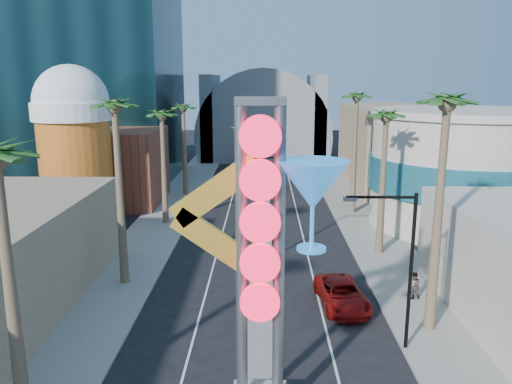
{
  "coord_description": "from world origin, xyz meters",
  "views": [
    {
      "loc": [
        0.13,
        -14.6,
        13.1
      ],
      "look_at": [
        -0.42,
        19.62,
        5.42
      ],
      "focal_mm": 35.0,
      "sensor_mm": 36.0,
      "label": 1
    }
  ],
  "objects": [
    {
      "name": "sidewalk_west",
      "position": [
        -9.5,
        35.0,
        0.07
      ],
      "size": [
        5.0,
        100.0,
        0.15
      ],
      "primitive_type": "cube",
      "color": "gray",
      "rests_on": "ground"
    },
    {
      "name": "sidewalk_east",
      "position": [
        9.5,
        35.0,
        0.07
      ],
      "size": [
        5.0,
        100.0,
        0.15
      ],
      "primitive_type": "cube",
      "color": "gray",
      "rests_on": "ground"
    },
    {
      "name": "median",
      "position": [
        0.0,
        38.0,
        0.07
      ],
      "size": [
        1.6,
        84.0,
        0.15
      ],
      "primitive_type": "cube",
      "color": "gray",
      "rests_on": "ground"
    },
    {
      "name": "brick_filler_west",
      "position": [
        -16.0,
        38.0,
        4.0
      ],
      "size": [
        10.0,
        10.0,
        8.0
      ],
      "primitive_type": "cube",
      "color": "brown",
      "rests_on": "ground"
    },
    {
      "name": "filler_east",
      "position": [
        16.0,
        48.0,
        5.0
      ],
      "size": [
        10.0,
        20.0,
        10.0
      ],
      "primitive_type": "cube",
      "color": "#907F5D",
      "rests_on": "ground"
    },
    {
      "name": "beer_mug",
      "position": [
        -17.0,
        30.0,
        7.84
      ],
      "size": [
        7.0,
        7.0,
        14.5
      ],
      "color": "#B25217",
      "rests_on": "ground"
    },
    {
      "name": "turquoise_building",
      "position": [
        18.0,
        30.0,
        5.25
      ],
      "size": [
        16.6,
        16.6,
        10.6
      ],
      "color": "#B6AD9A",
      "rests_on": "ground"
    },
    {
      "name": "canopy",
      "position": [
        0.0,
        72.0,
        4.31
      ],
      "size": [
        22.0,
        16.0,
        22.0
      ],
      "color": "slate",
      "rests_on": "ground"
    },
    {
      "name": "neon_sign",
      "position": [
        0.82,
        2.96,
        7.31
      ],
      "size": [
        6.53,
        2.6,
        12.55
      ],
      "color": "gray",
      "rests_on": "ground"
    },
    {
      "name": "streetlight_0",
      "position": [
        0.55,
        20.0,
        4.88
      ],
      "size": [
        3.79,
        0.25,
        8.0
      ],
      "color": "black",
      "rests_on": "ground"
    },
    {
      "name": "streetlight_1",
      "position": [
        -0.55,
        44.0,
        4.88
      ],
      "size": [
        3.79,
        0.25,
        8.0
      ],
      "color": "black",
      "rests_on": "ground"
    },
    {
      "name": "streetlight_2",
      "position": [
        6.72,
        8.0,
        4.83
      ],
      "size": [
        3.45,
        0.25,
        8.0
      ],
      "color": "black",
      "rests_on": "ground"
    },
    {
      "name": "palm_1",
      "position": [
        -9.0,
        16.0,
        10.82
      ],
      "size": [
        2.4,
        2.4,
        12.7
      ],
      "color": "brown",
      "rests_on": "ground"
    },
    {
      "name": "palm_2",
      "position": [
        -9.0,
        30.0,
        9.48
      ],
      "size": [
        2.4,
        2.4,
        11.2
      ],
      "color": "brown",
      "rests_on": "ground"
    },
    {
      "name": "palm_3",
      "position": [
        -9.0,
        42.0,
        9.48
      ],
      "size": [
        2.4,
        2.4,
        11.2
      ],
      "color": "brown",
      "rests_on": "ground"
    },
    {
      "name": "palm_5",
      "position": [
        9.0,
        10.0,
        11.27
      ],
      "size": [
        2.4,
        2.4,
        13.2
      ],
      "color": "brown",
      "rests_on": "ground"
    },
    {
      "name": "palm_6",
      "position": [
        9.0,
        22.0,
        9.93
      ],
      "size": [
        2.4,
        2.4,
        11.7
      ],
      "color": "brown",
      "rests_on": "ground"
    },
    {
      "name": "palm_7",
      "position": [
        9.0,
        34.0,
        10.82
      ],
      "size": [
        2.4,
        2.4,
        12.7
      ],
      "color": "brown",
      "rests_on": "ground"
    },
    {
      "name": "red_pickup",
      "position": [
        4.76,
        12.88,
        0.75
      ],
      "size": [
        3.04,
        5.62,
        1.5
      ],
      "primitive_type": "imported",
      "rotation": [
        0.0,
        0.0,
        0.11
      ],
      "color": "maroon",
      "rests_on": "ground"
    },
    {
      "name": "pedestrian_b",
      "position": [
        9.22,
        13.73,
        0.99
      ],
      "size": [
        0.93,
        0.79,
        1.68
      ],
      "primitive_type": "imported",
      "rotation": [
        0.0,
        0.0,
        3.36
      ],
      "color": "gray",
      "rests_on": "sidewalk_east"
    }
  ]
}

